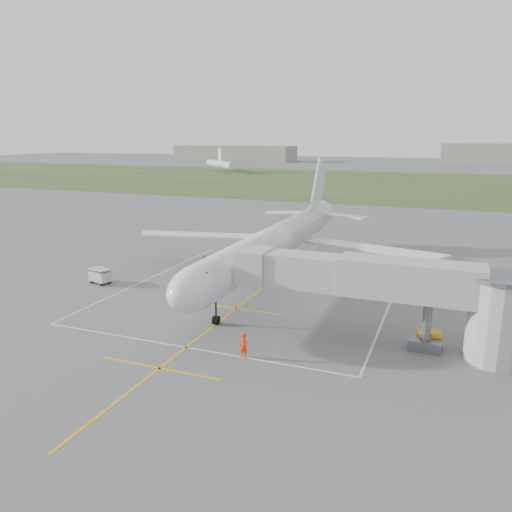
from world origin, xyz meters
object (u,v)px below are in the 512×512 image
at_px(airliner, 273,244).
at_px(baggage_cart, 100,276).
at_px(gpu_unit, 429,339).
at_px(ramp_worker_nose, 244,346).
at_px(ramp_worker_wing, 204,262).
at_px(jet_bridge, 399,291).

distance_m(airliner, baggage_cart, 20.37).
distance_m(gpu_unit, baggage_cart, 36.70).
height_order(airliner, ramp_worker_nose, airliner).
distance_m(ramp_worker_nose, ramp_worker_wing, 27.39).
bearing_deg(baggage_cart, airliner, 39.90).
bearing_deg(ramp_worker_nose, baggage_cart, 161.07).
height_order(airliner, gpu_unit, airliner).
relative_size(gpu_unit, ramp_worker_nose, 1.04).
height_order(gpu_unit, ramp_worker_wing, ramp_worker_wing).
bearing_deg(ramp_worker_nose, gpu_unit, 38.54).
xyz_separation_m(airliner, ramp_worker_nose, (5.05, -20.76, -3.42)).
height_order(baggage_cart, ramp_worker_wing, baggage_cart).
bearing_deg(ramp_worker_wing, airliner, -168.53).
bearing_deg(baggage_cart, ramp_worker_wing, 67.55).
relative_size(jet_bridge, ramp_worker_wing, 14.01).
bearing_deg(ramp_worker_wing, ramp_worker_nose, 146.49).
distance_m(jet_bridge, baggage_cart, 34.58).
relative_size(airliner, gpu_unit, 22.95).
bearing_deg(ramp_worker_wing, baggage_cart, 75.57).
xyz_separation_m(jet_bridge, ramp_worker_nose, (-10.67, -6.51, -3.77)).
bearing_deg(jet_bridge, ramp_worker_wing, 147.82).
bearing_deg(jet_bridge, baggage_cart, 170.41).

